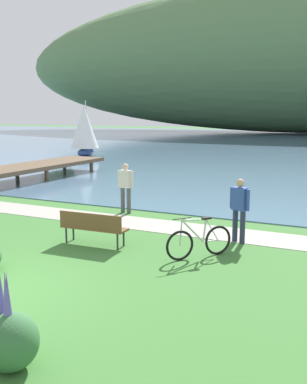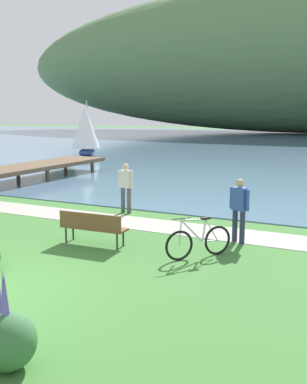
% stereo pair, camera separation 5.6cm
% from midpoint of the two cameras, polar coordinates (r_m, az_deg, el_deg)
% --- Properties ---
extents(shoreline_path, '(60.00, 1.50, 0.01)m').
position_cam_midpoint_polar(shoreline_path, '(14.16, -2.42, -3.89)').
color(shoreline_path, '#A39E93').
rests_on(shoreline_path, ground).
extents(park_bench_near_camera, '(1.82, 0.56, 0.88)m').
position_cam_midpoint_polar(park_bench_near_camera, '(11.77, -7.60, -4.24)').
color(park_bench_near_camera, brown).
rests_on(park_bench_near_camera, ground).
extents(bicycle_leaning_near_bench, '(1.15, 1.42, 1.01)m').
position_cam_midpoint_polar(bicycle_leaning_near_bench, '(10.77, 5.86, -6.22)').
color(bicycle_leaning_near_bench, black).
rests_on(bicycle_leaning_near_bench, ground).
extents(person_at_shoreline, '(0.61, 0.23, 1.71)m').
position_cam_midpoint_polar(person_at_shoreline, '(15.40, -3.42, 0.91)').
color(person_at_shoreline, '#4C4C51').
rests_on(person_at_shoreline, ground).
extents(person_on_the_grass, '(0.58, 0.34, 1.71)m').
position_cam_midpoint_polar(person_on_the_grass, '(12.02, 10.91, -1.81)').
color(person_on_the_grass, '#282D47').
rests_on(person_on_the_grass, ground).
extents(echium_bush_beside_closest, '(0.76, 0.76, 1.41)m').
position_cam_midpoint_polar(echium_bush_beside_closest, '(6.57, -17.67, -17.30)').
color(echium_bush_beside_closest, '#386B3D').
rests_on(echium_bush_beside_closest, ground).
extents(sailboat_mid_bay, '(2.86, 3.82, 4.35)m').
position_cam_midpoint_polar(sailboat_mid_bay, '(36.00, -8.53, 7.75)').
color(sailboat_mid_bay, navy).
rests_on(sailboat_mid_bay, bay_water).
extents(pier_dock, '(2.40, 10.00, 0.80)m').
position_cam_midpoint_polar(pier_dock, '(23.78, -15.03, 3.07)').
color(pier_dock, brown).
rests_on(pier_dock, ground).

